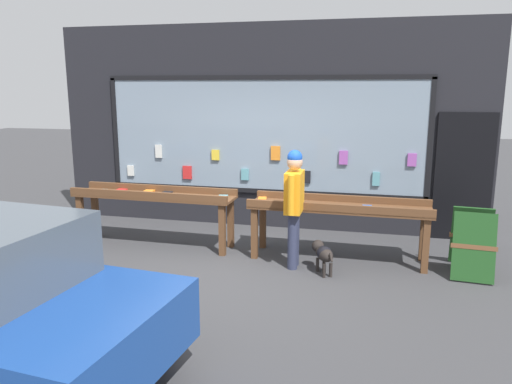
# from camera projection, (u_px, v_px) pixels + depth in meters

# --- Properties ---
(ground_plane) EXTENTS (40.00, 40.00, 0.00)m
(ground_plane) POSITION_uv_depth(u_px,v_px,m) (227.00, 270.00, 6.91)
(ground_plane) COLOR #38383A
(shopfront_facade) EXTENTS (7.66, 0.29, 3.57)m
(shopfront_facade) POSITION_uv_depth(u_px,v_px,m) (267.00, 129.00, 8.80)
(shopfront_facade) COLOR black
(shopfront_facade) RESTS_ON ground_plane
(display_table_left) EXTENTS (2.61, 0.63, 0.93)m
(display_table_left) POSITION_uv_depth(u_px,v_px,m) (154.00, 200.00, 7.87)
(display_table_left) COLOR brown
(display_table_left) RESTS_ON ground_plane
(display_table_right) EXTENTS (2.61, 0.72, 0.90)m
(display_table_right) POSITION_uv_depth(u_px,v_px,m) (339.00, 211.00, 7.20)
(display_table_right) COLOR brown
(display_table_right) RESTS_ON ground_plane
(person_browsing) EXTENTS (0.22, 0.66, 1.66)m
(person_browsing) POSITION_uv_depth(u_px,v_px,m) (294.00, 200.00, 6.85)
(person_browsing) COLOR #2D334C
(person_browsing) RESTS_ON ground_plane
(small_dog) EXTENTS (0.37, 0.54, 0.41)m
(small_dog) POSITION_uv_depth(u_px,v_px,m) (323.00, 253.00, 6.75)
(small_dog) COLOR black
(small_dog) RESTS_ON ground_plane
(sandwich_board_sign) EXTENTS (0.62, 0.84, 0.88)m
(sandwich_board_sign) POSITION_uv_depth(u_px,v_px,m) (472.00, 241.00, 6.71)
(sandwich_board_sign) COLOR #193F19
(sandwich_board_sign) RESTS_ON ground_plane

